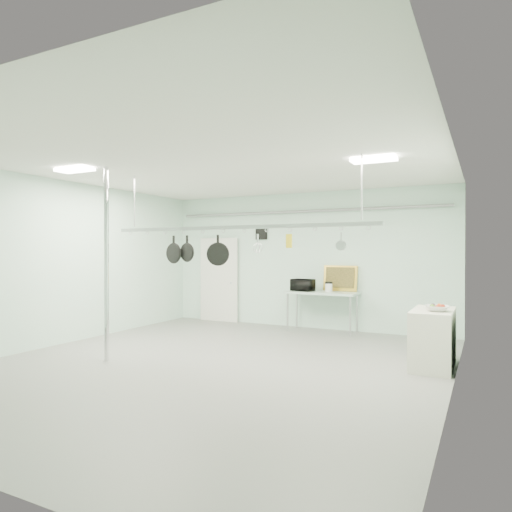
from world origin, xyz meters
The scene contains 25 objects.
floor centered at (0.00, 0.00, 0.00)m, with size 8.00×8.00×0.00m, color gray.
ceiling centered at (0.00, 0.00, 3.19)m, with size 7.00×8.00×0.02m, color silver.
back_wall centered at (0.00, 3.99, 1.60)m, with size 7.00×0.02×3.20m, color silver.
right_wall centered at (3.49, 0.00, 1.60)m, with size 0.02×8.00×3.20m, color silver.
door centered at (-2.30, 3.94, 1.05)m, with size 1.10×0.10×2.20m, color silver.
wall_vent centered at (-1.10, 3.97, 2.25)m, with size 0.30×0.04×0.30m, color black.
conduit_pipe centered at (0.00, 3.90, 2.75)m, with size 0.07×0.07×6.60m, color gray.
chrome_pole centered at (-1.70, -0.60, 1.60)m, with size 0.08×0.08×3.20m, color silver.
prep_table centered at (0.60, 3.60, 0.83)m, with size 1.60×0.70×0.91m.
side_cabinet centered at (3.15, 1.40, 0.45)m, with size 0.60×1.20×0.90m, color beige.
pot_rack centered at (0.20, 0.30, 2.23)m, with size 4.80×0.06×1.00m.
light_panel_left centered at (-2.20, -0.80, 3.16)m, with size 0.65×0.30×0.05m, color white.
light_panel_right centered at (2.40, 0.60, 3.16)m, with size 0.65×0.30×0.05m, color white.
microwave centered at (0.17, 3.53, 1.04)m, with size 0.49×0.33×0.27m, color black.
coffee_canister centered at (0.75, 3.63, 1.00)m, with size 0.16×0.16×0.18m, color white.
painting_large centered at (0.93, 3.90, 1.20)m, with size 0.78×0.05×0.58m, color gold.
painting_small centered at (1.10, 3.90, 1.03)m, with size 0.30×0.04×0.25m, color #361813.
fruit_bowl centered at (3.22, 1.22, 0.94)m, with size 0.36×0.36×0.09m, color silver.
skillet_left centered at (-1.01, 0.30, 1.85)m, with size 0.36×0.06×0.47m, color black, non-canonical shape.
skillet_mid centered at (-0.73, 0.30, 1.87)m, with size 0.33×0.06×0.44m, color black, non-canonical shape.
skillet_right centered at (-0.10, 0.30, 1.83)m, with size 0.39×0.06×0.52m, color black, non-canonical shape.
whisk centered at (0.64, 0.30, 1.93)m, with size 0.16×0.16×0.30m, color #B8B9BE, non-canonical shape.
grater centered at (1.18, 0.30, 1.97)m, with size 0.10×0.02×0.23m, color orange, non-canonical shape.
saucepan centered at (2.00, 0.30, 1.96)m, with size 0.14×0.08×0.25m, color #B9BABF, non-canonical shape.
fruit_cluster centered at (3.22, 1.22, 0.98)m, with size 0.24×0.24×0.09m, color #9E250E, non-canonical shape.
Camera 1 is at (3.89, -6.18, 1.81)m, focal length 32.00 mm.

